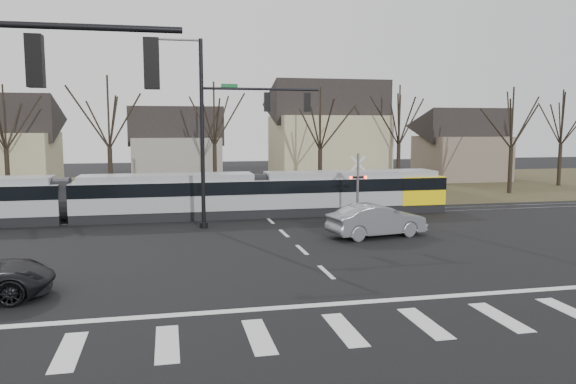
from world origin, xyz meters
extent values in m
plane|color=black|center=(0.00, 0.00, 0.00)|extent=(140.00, 140.00, 0.00)
cube|color=#38331E|center=(0.00, 32.00, 0.01)|extent=(140.00, 28.00, 0.01)
cube|color=silver|center=(-8.40, -4.00, 0.01)|extent=(0.60, 2.60, 0.01)
cube|color=silver|center=(-6.00, -4.00, 0.01)|extent=(0.60, 2.60, 0.01)
cube|color=silver|center=(-3.60, -4.00, 0.01)|extent=(0.60, 2.60, 0.01)
cube|color=silver|center=(-1.20, -4.00, 0.01)|extent=(0.60, 2.60, 0.01)
cube|color=silver|center=(1.20, -4.00, 0.01)|extent=(0.60, 2.60, 0.01)
cube|color=silver|center=(3.60, -4.00, 0.01)|extent=(0.60, 2.60, 0.01)
cube|color=silver|center=(6.00, -4.00, 0.01)|extent=(0.60, 2.60, 0.01)
cube|color=silver|center=(0.00, -1.80, 0.01)|extent=(28.00, 0.35, 0.01)
cube|color=silver|center=(0.00, 2.00, 0.01)|extent=(0.18, 2.00, 0.01)
cube|color=silver|center=(0.00, 6.00, 0.01)|extent=(0.18, 2.00, 0.01)
cube|color=silver|center=(0.00, 10.00, 0.01)|extent=(0.18, 2.00, 0.01)
cube|color=silver|center=(0.00, 14.00, 0.01)|extent=(0.18, 2.00, 0.01)
cube|color=silver|center=(0.00, 18.00, 0.01)|extent=(0.18, 2.00, 0.01)
cube|color=silver|center=(0.00, 22.00, 0.01)|extent=(0.18, 2.00, 0.01)
cube|color=silver|center=(0.00, 26.00, 0.01)|extent=(0.18, 2.00, 0.01)
cube|color=silver|center=(0.00, 30.00, 0.01)|extent=(0.18, 2.00, 0.01)
cube|color=#59595E|center=(0.00, 15.10, 0.03)|extent=(90.00, 0.12, 0.06)
cube|color=#59595E|center=(0.00, 16.50, 0.03)|extent=(90.00, 0.12, 0.06)
cube|color=gray|center=(-5.90, 16.00, 1.35)|extent=(11.09, 2.59, 2.70)
cube|color=black|center=(-5.90, 16.00, 1.89)|extent=(11.11, 2.62, 0.79)
cube|color=gray|center=(5.65, 16.00, 1.35)|extent=(12.01, 2.59, 2.70)
cube|color=black|center=(5.65, 16.00, 1.89)|extent=(12.03, 2.62, 0.79)
cube|color=yellow|center=(10.18, 16.00, 1.43)|extent=(2.96, 2.64, 1.80)
imported|color=slate|center=(4.45, 8.22, 0.83)|extent=(3.61, 5.69, 1.66)
cylinder|color=black|center=(-8.75, -6.00, 7.60)|extent=(6.50, 0.14, 0.14)
cube|color=black|center=(-8.43, -6.00, 6.90)|extent=(0.32, 0.32, 1.05)
sphere|color=#FF0C07|center=(-8.43, -6.00, 7.23)|extent=(0.22, 0.22, 0.22)
cube|color=black|center=(-6.15, -6.00, 6.90)|extent=(0.32, 0.32, 1.05)
sphere|color=#FF0C07|center=(-6.15, -6.00, 7.23)|extent=(0.22, 0.22, 0.22)
cylinder|color=black|center=(-4.00, 12.50, 5.10)|extent=(0.22, 0.22, 10.20)
cylinder|color=black|center=(-4.00, 12.50, 0.15)|extent=(0.44, 0.44, 0.30)
cylinder|color=black|center=(-0.75, 12.50, 7.60)|extent=(6.50, 0.14, 0.14)
cube|color=#0C5926|center=(-2.50, 12.50, 7.75)|extent=(0.90, 0.03, 0.22)
cube|color=black|center=(-0.42, 12.50, 6.90)|extent=(0.32, 0.32, 1.05)
sphere|color=#FF0C07|center=(-0.42, 12.50, 7.23)|extent=(0.22, 0.22, 0.22)
cube|color=black|center=(1.85, 12.50, 6.90)|extent=(0.32, 0.32, 1.05)
sphere|color=#FF0C07|center=(1.85, 12.50, 7.23)|extent=(0.22, 0.22, 0.22)
cube|color=#59595B|center=(-6.50, 12.50, 10.02)|extent=(0.55, 0.22, 0.14)
cylinder|color=#59595B|center=(5.00, 12.80, 2.00)|extent=(0.14, 0.14, 4.00)
cylinder|color=#59595B|center=(5.00, 12.80, 0.10)|extent=(0.36, 0.36, 0.20)
cube|color=silver|center=(5.00, 12.80, 3.40)|extent=(0.95, 0.04, 0.95)
cube|color=silver|center=(5.00, 12.80, 3.40)|extent=(0.95, 0.04, 0.95)
cube|color=black|center=(5.00, 12.80, 2.60)|extent=(1.00, 0.10, 0.12)
sphere|color=#FF0C07|center=(4.55, 12.72, 2.60)|extent=(0.18, 0.18, 0.18)
sphere|color=#FF0C07|center=(5.45, 12.72, 2.60)|extent=(0.18, 0.18, 0.18)
cube|color=tan|center=(-20.00, 34.00, 2.50)|extent=(9.00, 8.00, 5.00)
cube|color=gray|center=(-5.00, 36.00, 2.25)|extent=(8.00, 7.00, 4.50)
cube|color=tan|center=(9.00, 33.00, 3.25)|extent=(10.00, 8.00, 6.50)
cube|color=#68594D|center=(24.00, 35.00, 2.25)|extent=(8.00, 7.00, 4.50)
camera|label=1|loc=(-5.87, -18.29, 5.61)|focal=35.00mm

